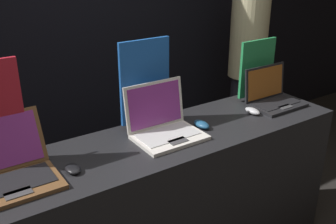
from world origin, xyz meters
The scene contains 11 objects.
wall_back centered at (0.00, 1.75, 1.40)m, with size 8.00×0.05×2.80m.
display_counter centered at (0.00, 0.28, 0.48)m, with size 2.17×0.56×0.95m.
laptop_front centered at (-0.85, 0.31, 1.01)m, with size 0.40×0.38×0.27m.
mouse_front centered at (-0.59, 0.22, 0.97)m, with size 0.07×0.10×0.03m.
laptop_middle centered at (-0.02, 0.31, 1.02)m, with size 0.37×0.31×0.28m.
mouse_middle centered at (0.22, 0.27, 0.97)m, with size 0.06×0.12×0.04m.
promo_stand_middle centered at (-0.02, 0.51, 1.20)m, with size 0.32×0.07×0.51m.
laptop_back centered at (0.84, 0.30, 1.01)m, with size 0.35×0.26×0.25m.
mouse_back centered at (0.62, 0.26, 0.97)m, with size 0.06×0.12×0.04m.
promo_stand_back centered at (0.84, 0.46, 1.15)m, with size 0.30×0.07×0.41m.
person_bystander centered at (1.42, 1.13, 0.91)m, with size 0.33×0.33×1.75m.
Camera 1 is at (-1.10, -1.35, 1.93)m, focal length 42.00 mm.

